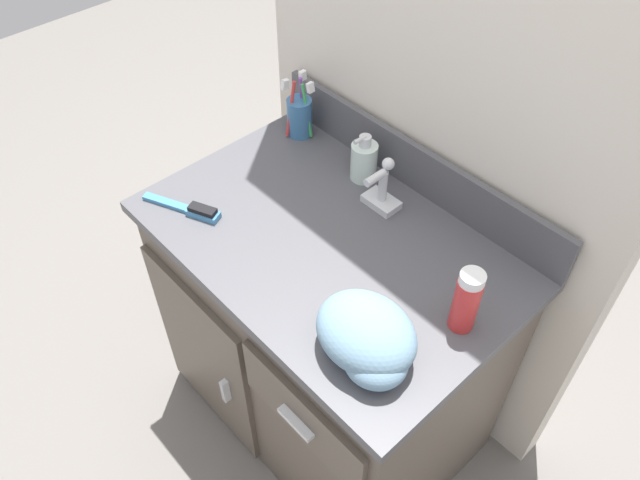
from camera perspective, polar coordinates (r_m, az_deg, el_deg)
name	(u,v)px	position (r m, az deg, el deg)	size (l,w,h in m)	color
ground_plane	(327,405)	(2.08, 0.61, -14.81)	(6.00, 6.00, 0.00)	slate
wall_back	(444,62)	(1.46, 11.27, 15.66)	(1.07, 0.08, 2.20)	beige
vanity	(326,333)	(1.74, 0.59, -8.46)	(0.89, 0.60, 0.78)	brown
backsplash	(413,165)	(1.56, 8.53, 6.77)	(0.89, 0.02, 0.13)	#4C4C51
sink_faucet	(382,190)	(1.51, 5.67, 4.53)	(0.09, 0.09, 0.14)	silver
toothbrush_cup	(300,115)	(1.72, -1.88, 11.31)	(0.08, 0.08, 0.18)	teal
soap_dispenser	(364,160)	(1.58, 4.03, 7.27)	(0.07, 0.07, 0.13)	silver
shaving_cream_can	(466,301)	(1.27, 13.23, -5.44)	(0.05, 0.05, 0.16)	red
hairbrush	(191,209)	(1.54, -11.68, 2.76)	(0.20, 0.11, 0.03)	teal
hand_towel	(368,339)	(1.21, 4.43, -9.01)	(0.22, 0.17, 0.12)	#6B8EA8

